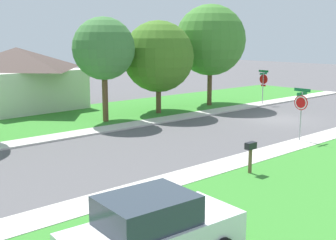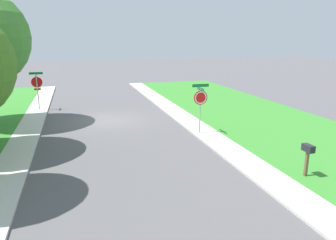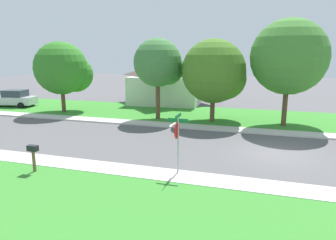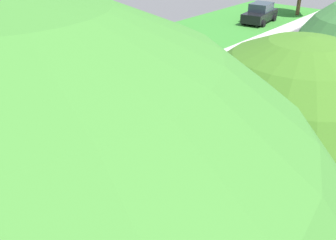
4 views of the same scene
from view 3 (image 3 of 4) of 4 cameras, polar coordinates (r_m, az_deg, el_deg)
ground_plane at (r=17.60m, az=19.98°, el=-6.04°), size 120.00×120.00×0.00m
sidewalk_east at (r=24.59m, az=-9.67°, el=-0.25°), size 1.40×56.00×0.10m
lawn_east at (r=28.79m, az=-5.51°, el=1.67°), size 8.00×56.00×0.08m
sidewalk_west at (r=17.03m, az=-23.96°, el=-6.80°), size 1.40×56.00×0.10m
stop_sign_far_corner at (r=13.30m, az=1.78°, el=-2.62°), size 0.92×0.92×2.77m
car_silver_across_road at (r=34.75m, az=-26.89°, el=3.62°), size 2.50×4.52×1.76m
tree_across_left at (r=24.89m, az=-1.48°, el=10.41°), size 4.16×3.87×6.58m
tree_across_right at (r=29.45m, az=-18.84°, el=8.91°), size 5.09×4.73×6.44m
tree_sidewalk_far at (r=24.05m, az=22.15°, el=10.51°), size 5.82×5.41×7.83m
tree_sidewalk_near at (r=24.07m, az=9.08°, el=8.68°), size 5.27×4.91×6.48m
house_right_setback at (r=34.17m, az=0.22°, el=7.35°), size 9.43×8.30×4.60m
mailbox at (r=14.99m, az=-24.01°, el=-5.48°), size 0.24×0.48×1.31m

